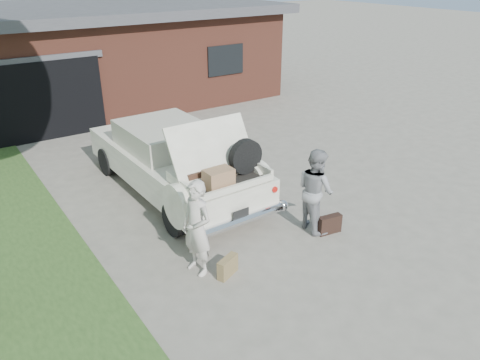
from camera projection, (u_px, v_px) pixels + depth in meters
ground at (259, 248)px, 8.32m from camera, size 90.00×90.00×0.00m
house at (90, 53)px, 16.68m from camera, size 12.80×7.80×3.30m
sedan at (174, 160)px, 10.08m from camera, size 2.06×5.13×1.98m
woman_left at (197, 228)px, 7.36m from camera, size 0.49×0.65×1.61m
woman_right at (315, 190)px, 8.62m from camera, size 0.69×0.84×1.60m
suitcase_left at (228, 267)px, 7.52m from camera, size 0.44×0.29×0.33m
suitcase_right at (330, 224)px, 8.71m from camera, size 0.48×0.22×0.36m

